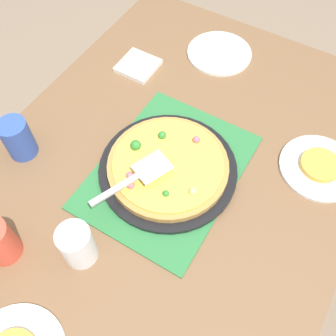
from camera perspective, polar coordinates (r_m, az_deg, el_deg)
ground_plane at (r=1.75m, az=0.00°, el=-13.73°), size 8.00×8.00×0.00m
dining_table at (r=1.16m, az=0.00°, el=-3.44°), size 1.40×1.00×0.75m
placemat at (r=1.07m, az=0.00°, el=-0.49°), size 0.48×0.36×0.01m
pizza_pan at (r=1.06m, az=0.00°, el=-0.20°), size 0.38×0.38×0.01m
pizza at (r=1.04m, az=-0.06°, el=0.41°), size 0.33×0.33×0.05m
plate_far_right at (r=1.15m, az=21.40°, el=0.07°), size 0.22×0.22×0.01m
plate_side at (r=1.39m, az=7.59°, el=16.47°), size 0.22×0.22×0.01m
served_slice_right at (r=1.14m, az=21.60°, el=0.42°), size 0.11×0.11×0.02m
cup_far at (r=0.93m, az=-13.24°, el=-11.01°), size 0.08×0.08×0.12m
cup_corner at (r=1.14m, az=-21.30°, el=4.08°), size 0.08×0.08×0.12m
pizza_server at (r=0.98m, az=-4.61°, el=-1.24°), size 0.23×0.13×0.01m
napkin_stack at (r=1.34m, az=-4.45°, el=14.83°), size 0.12×0.12×0.02m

